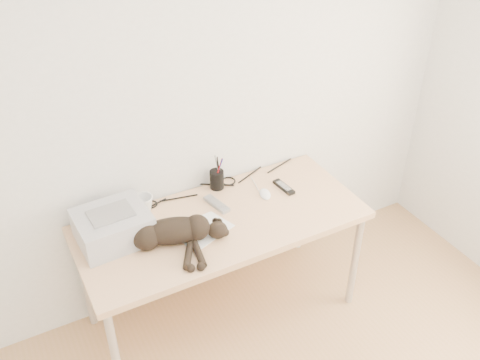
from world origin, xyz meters
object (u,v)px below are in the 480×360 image
mug (144,204)px  pen_cup (217,179)px  desk (216,229)px  cat (170,233)px  printer (113,226)px  mouse (265,192)px

mug → pen_cup: size_ratio=0.50×
pen_cup → desk: bearing=-119.0°
desk → pen_cup: 0.30m
desk → cat: size_ratio=2.47×
desk → mug: bearing=151.8°
printer → mouse: (0.90, -0.03, -0.07)m
mouse → mug: bearing=-178.7°
cat → pen_cup: (0.43, 0.34, -0.01)m
mug → pen_cup: pen_cup is taller
desk → printer: printer is taller
mug → mouse: mug is taller
mug → pen_cup: 0.46m
cat → mug: cat is taller
pen_cup → mouse: 0.30m
mug → mouse: 0.71m
cat → mouse: (0.65, 0.14, -0.05)m
pen_cup → mug: bearing=-178.0°
printer → desk: bearing=-3.7°
desk → pen_cup: pen_cup is taller
printer → mouse: 0.90m
desk → mouse: size_ratio=14.48×
cat → mouse: cat is taller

